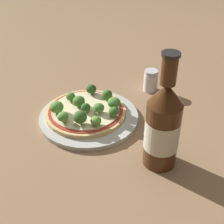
# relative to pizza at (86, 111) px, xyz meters

# --- Properties ---
(ground_plane) EXTENTS (3.00, 3.00, 0.00)m
(ground_plane) POSITION_rel_pizza_xyz_m (0.03, 0.03, -0.02)
(ground_plane) COLOR #846647
(plate) EXTENTS (0.25, 0.25, 0.01)m
(plate) POSITION_rel_pizza_xyz_m (0.01, 0.00, -0.01)
(plate) COLOR #B2B7B2
(plate) RESTS_ON ground_plane
(pizza) EXTENTS (0.20, 0.20, 0.01)m
(pizza) POSITION_rel_pizza_xyz_m (0.00, 0.00, 0.00)
(pizza) COLOR tan
(pizza) RESTS_ON plate
(broccoli_floret_0) EXTENTS (0.02, 0.02, 0.02)m
(broccoli_floret_0) POSITION_rel_pizza_xyz_m (-0.06, -0.00, 0.02)
(broccoli_floret_0) COLOR #7A9E5B
(broccoli_floret_0) RESTS_ON pizza
(broccoli_floret_1) EXTENTS (0.03, 0.03, 0.03)m
(broccoli_floret_1) POSITION_rel_pizza_xyz_m (-0.04, 0.06, 0.02)
(broccoli_floret_1) COLOR #7A9E5B
(broccoli_floret_1) RESTS_ON pizza
(broccoli_floret_2) EXTENTS (0.03, 0.03, 0.03)m
(broccoli_floret_2) POSITION_rel_pizza_xyz_m (-0.02, -0.00, 0.02)
(broccoli_floret_2) COLOR #7A9E5B
(broccoli_floret_2) RESTS_ON pizza
(broccoli_floret_3) EXTENTS (0.03, 0.03, 0.03)m
(broccoli_floret_3) POSITION_rel_pizza_xyz_m (0.00, -0.07, 0.02)
(broccoli_floret_3) COLOR #7A9E5B
(broccoli_floret_3) RESTS_ON pizza
(broccoli_floret_4) EXTENTS (0.02, 0.02, 0.02)m
(broccoli_floret_4) POSITION_rel_pizza_xyz_m (0.07, 0.02, 0.02)
(broccoli_floret_4) COLOR #7A9E5B
(broccoli_floret_4) RESTS_ON pizza
(broccoli_floret_5) EXTENTS (0.03, 0.03, 0.03)m
(broccoli_floret_5) POSITION_rel_pizza_xyz_m (0.04, -0.05, 0.03)
(broccoli_floret_5) COLOR #7A9E5B
(broccoli_floret_5) RESTS_ON pizza
(broccoli_floret_6) EXTENTS (0.03, 0.03, 0.03)m
(broccoli_floret_6) POSITION_rel_pizza_xyz_m (-0.04, -0.06, 0.02)
(broccoli_floret_6) COLOR #7A9E5B
(broccoli_floret_6) RESTS_ON pizza
(broccoli_floret_7) EXTENTS (0.03, 0.03, 0.02)m
(broccoli_floret_7) POSITION_rel_pizza_xyz_m (0.07, -0.03, 0.02)
(broccoli_floret_7) COLOR #7A9E5B
(broccoli_floret_7) RESTS_ON pizza
(broccoli_floret_8) EXTENTS (0.03, 0.03, 0.03)m
(broccoli_floret_8) POSITION_rel_pizza_xyz_m (0.03, 0.01, 0.02)
(broccoli_floret_8) COLOR #7A9E5B
(broccoli_floret_8) RESTS_ON pizza
(broccoli_floret_9) EXTENTS (0.03, 0.03, 0.03)m
(broccoli_floret_9) POSITION_rel_pizza_xyz_m (0.05, 0.05, 0.02)
(broccoli_floret_9) COLOR #7A9E5B
(broccoli_floret_9) RESTS_ON pizza
(broccoli_floret_10) EXTENTS (0.03, 0.03, 0.03)m
(broccoli_floret_10) POSITION_rel_pizza_xyz_m (0.01, 0.07, 0.02)
(broccoli_floret_10) COLOR #7A9E5B
(broccoli_floret_10) RESTS_ON pizza
(broccoli_floret_11) EXTENTS (0.02, 0.02, 0.02)m
(broccoli_floret_11) POSITION_rel_pizza_xyz_m (0.01, -0.01, 0.02)
(broccoli_floret_11) COLOR #7A9E5B
(broccoli_floret_11) RESTS_ON pizza
(beer_bottle) EXTENTS (0.07, 0.07, 0.25)m
(beer_bottle) POSITION_rel_pizza_xyz_m (0.23, -0.00, 0.07)
(beer_bottle) COLOR #472814
(beer_bottle) RESTS_ON ground_plane
(pepper_shaker) EXTENTS (0.04, 0.04, 0.06)m
(pepper_shaker) POSITION_rel_pizza_xyz_m (0.03, 0.22, 0.01)
(pepper_shaker) COLOR silver
(pepper_shaker) RESTS_ON ground_plane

